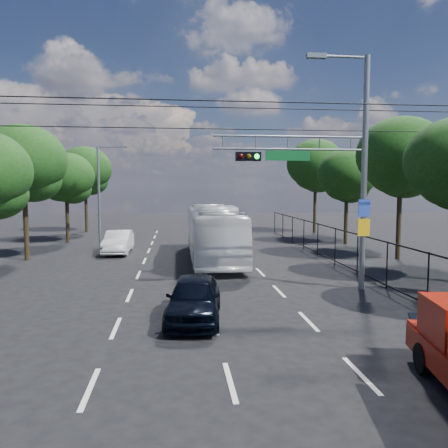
{
  "coord_description": "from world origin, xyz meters",
  "views": [
    {
      "loc": [
        -1.13,
        -9.17,
        4.28
      ],
      "look_at": [
        0.72,
        7.82,
        2.8
      ],
      "focal_mm": 35.0,
      "sensor_mm": 36.0,
      "label": 1
    }
  ],
  "objects": [
    {
      "name": "ground",
      "position": [
        0.0,
        0.0,
        0.0
      ],
      "size": [
        120.0,
        120.0,
        0.0
      ],
      "primitive_type": "plane",
      "color": "black",
      "rests_on": "ground"
    },
    {
      "name": "white_van",
      "position": [
        -4.87,
        19.18,
        0.72
      ],
      "size": [
        1.6,
        4.38,
        1.44
      ],
      "primitive_type": "imported",
      "rotation": [
        0.0,
        0.0,
        -0.02
      ],
      "color": "white",
      "rests_on": "ground"
    },
    {
      "name": "tree_left_c",
      "position": [
        -9.78,
        17.02,
        5.4
      ],
      "size": [
        4.8,
        4.8,
        7.8
      ],
      "color": "black",
      "rests_on": "ground"
    },
    {
      "name": "navy_hatchback",
      "position": [
        -0.6,
        4.59,
        0.71
      ],
      "size": [
        2.12,
        4.32,
        1.42
      ],
      "primitive_type": "imported",
      "rotation": [
        0.0,
        0.0,
        -0.11
      ],
      "color": "black",
      "rests_on": "ground"
    },
    {
      "name": "streetlight_left",
      "position": [
        -6.33,
        22.0,
        3.94
      ],
      "size": [
        2.09,
        0.22,
        7.08
      ],
      "color": "slate",
      "rests_on": "ground"
    },
    {
      "name": "lane_markings",
      "position": [
        -0.0,
        14.0,
        0.01
      ],
      "size": [
        6.12,
        38.0,
        0.01
      ],
      "color": "beige",
      "rests_on": "ground"
    },
    {
      "name": "tree_right_d",
      "position": [
        11.42,
        22.02,
        4.85
      ],
      "size": [
        4.32,
        4.32,
        7.02
      ],
      "color": "black",
      "rests_on": "ground"
    },
    {
      "name": "white_bus",
      "position": [
        0.99,
        16.02,
        1.58
      ],
      "size": [
        2.68,
        11.37,
        3.17
      ],
      "primitive_type": "imported",
      "rotation": [
        0.0,
        0.0,
        -0.0
      ],
      "color": "silver",
      "rests_on": "ground"
    },
    {
      "name": "tree_right_c",
      "position": [
        11.82,
        15.02,
        5.73
      ],
      "size": [
        5.1,
        5.1,
        8.29
      ],
      "color": "black",
      "rests_on": "ground"
    },
    {
      "name": "tree_left_d",
      "position": [
        -9.38,
        25.02,
        4.72
      ],
      "size": [
        4.2,
        4.2,
        6.83
      ],
      "color": "black",
      "rests_on": "ground"
    },
    {
      "name": "fence_right",
      "position": [
        7.6,
        12.17,
        1.03
      ],
      "size": [
        0.06,
        34.03,
        2.0
      ],
      "color": "black",
      "rests_on": "ground"
    },
    {
      "name": "tree_left_e",
      "position": [
        -9.58,
        33.02,
        5.53
      ],
      "size": [
        4.92,
        4.92,
        7.99
      ],
      "color": "black",
      "rests_on": "ground"
    },
    {
      "name": "tree_right_e",
      "position": [
        11.62,
        30.02,
        5.94
      ],
      "size": [
        5.28,
        5.28,
        8.58
      ],
      "color": "black",
      "rests_on": "ground"
    },
    {
      "name": "utility_wires",
      "position": [
        0.0,
        8.83,
        7.23
      ],
      "size": [
        22.0,
        5.04,
        0.74
      ],
      "color": "black",
      "rests_on": "ground"
    },
    {
      "name": "signal_mast",
      "position": [
        5.28,
        7.99,
        5.24
      ],
      "size": [
        6.43,
        0.39,
        9.5
      ],
      "color": "slate",
      "rests_on": "ground"
    }
  ]
}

